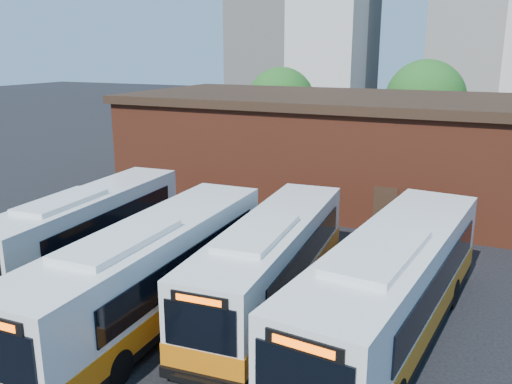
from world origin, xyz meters
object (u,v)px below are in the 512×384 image
at_px(bus_midwest, 150,277).
at_px(bus_east, 391,293).
at_px(bus_mideast, 271,265).
at_px(bus_west, 87,230).

height_order(bus_midwest, bus_east, bus_east).
bearing_deg(bus_midwest, bus_east, 13.22).
height_order(bus_midwest, bus_mideast, bus_midwest).
xyz_separation_m(bus_west, bus_mideast, (8.95, -0.42, 0.03)).
bearing_deg(bus_east, bus_west, -179.48).
distance_m(bus_midwest, bus_east, 8.01).
distance_m(bus_mideast, bus_east, 4.58).
xyz_separation_m(bus_midwest, bus_mideast, (3.25, 2.92, -0.12)).
bearing_deg(bus_west, bus_midwest, -33.40).
bearing_deg(bus_east, bus_mideast, 174.96).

